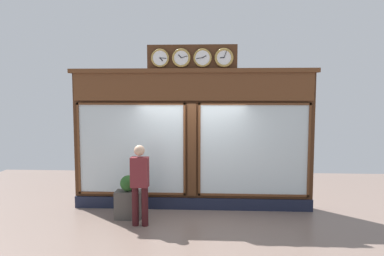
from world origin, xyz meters
name	(u,v)px	position (x,y,z in m)	size (l,w,h in m)	color
shop_facade	(192,138)	(0.00, -0.12, 1.69)	(5.75, 0.42, 3.86)	#4C2B16
pedestrian	(140,182)	(1.02, 1.14, 0.93)	(0.36, 0.22, 1.69)	#3A1316
planter_box	(128,205)	(1.36, 0.70, 0.31)	(0.56, 0.36, 0.61)	#4C4742
planter_shrub	(128,183)	(1.36, 0.70, 0.78)	(0.35, 0.35, 0.35)	#285623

